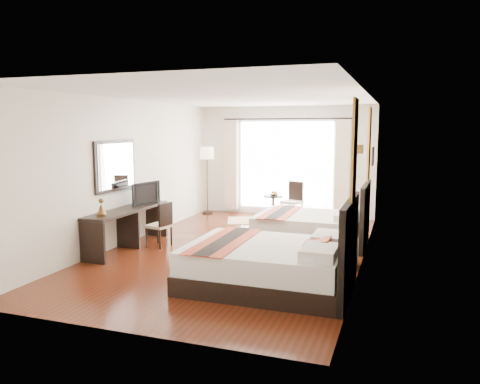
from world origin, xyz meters
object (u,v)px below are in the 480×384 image
(table_lamp, at_px, (348,222))
(vase, at_px, (344,235))
(bed_far, at_px, (314,227))
(window_chair, at_px, (292,208))
(desk_chair, at_px, (160,233))
(nightstand, at_px, (345,253))
(console_desk, at_px, (128,228))
(bed_near, at_px, (273,263))
(fruit_bowl, at_px, (274,195))
(floor_lamp, at_px, (207,157))
(side_table, at_px, (273,207))
(television, at_px, (143,193))

(table_lamp, xyz_separation_m, vase, (-0.03, -0.20, -0.18))
(bed_far, bearing_deg, window_chair, 113.24)
(table_lamp, relative_size, desk_chair, 0.42)
(nightstand, relative_size, console_desk, 0.22)
(nightstand, bearing_deg, bed_near, -123.20)
(bed_near, distance_m, fruit_bowl, 5.18)
(floor_lamp, xyz_separation_m, side_table, (1.80, 0.00, -1.21))
(desk_chair, xyz_separation_m, floor_lamp, (-0.51, 3.51, 1.23))
(console_desk, relative_size, side_table, 3.86)
(table_lamp, bearing_deg, bed_near, -123.03)
(bed_far, bearing_deg, fruit_bowl, 122.79)
(bed_far, distance_m, console_desk, 3.61)
(nightstand, bearing_deg, desk_chair, 176.63)
(television, bearing_deg, bed_near, -107.84)
(bed_far, bearing_deg, nightstand, -62.87)
(fruit_bowl, bearing_deg, bed_far, -57.21)
(table_lamp, bearing_deg, desk_chair, 177.46)
(console_desk, bearing_deg, television, 87.92)
(fruit_bowl, height_order, window_chair, window_chair)
(bed_near, bearing_deg, television, 150.69)
(nightstand, relative_size, television, 0.63)
(console_desk, height_order, side_table, console_desk)
(bed_far, relative_size, window_chair, 2.31)
(television, distance_m, side_table, 3.78)
(bed_near, height_order, floor_lamp, floor_lamp)
(television, relative_size, floor_lamp, 0.44)
(console_desk, height_order, floor_lamp, floor_lamp)
(table_lamp, height_order, side_table, table_lamp)
(floor_lamp, bearing_deg, console_desk, -89.85)
(console_desk, relative_size, desk_chair, 2.57)
(floor_lamp, bearing_deg, bed_far, -34.38)
(vase, distance_m, console_desk, 4.00)
(bed_near, height_order, nightstand, bed_near)
(bed_far, xyz_separation_m, vase, (0.77, -1.66, 0.25))
(table_lamp, height_order, console_desk, table_lamp)
(television, bearing_deg, table_lamp, -84.19)
(television, bearing_deg, side_table, -16.88)
(bed_far, bearing_deg, console_desk, -153.49)
(table_lamp, xyz_separation_m, television, (-4.00, 0.40, 0.23))
(nightstand, relative_size, fruit_bowl, 2.34)
(television, bearing_deg, window_chair, -23.32)
(television, bearing_deg, nightstand, -84.94)
(bed_far, relative_size, side_table, 3.76)
(vase, bearing_deg, desk_chair, 174.11)
(console_desk, bearing_deg, nightstand, 1.47)
(bed_near, xyz_separation_m, bed_far, (0.08, 2.81, -0.02))
(table_lamp, xyz_separation_m, side_table, (-2.24, 3.67, -0.46))
(bed_near, bearing_deg, window_chair, 99.75)
(vase, bearing_deg, nightstand, 89.32)
(bed_near, bearing_deg, nightstand, 56.80)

